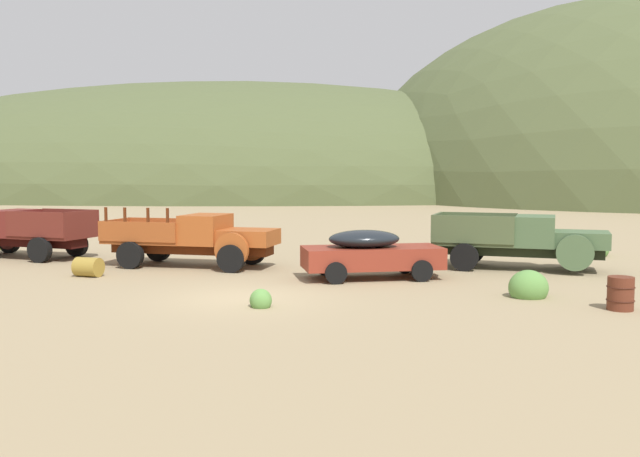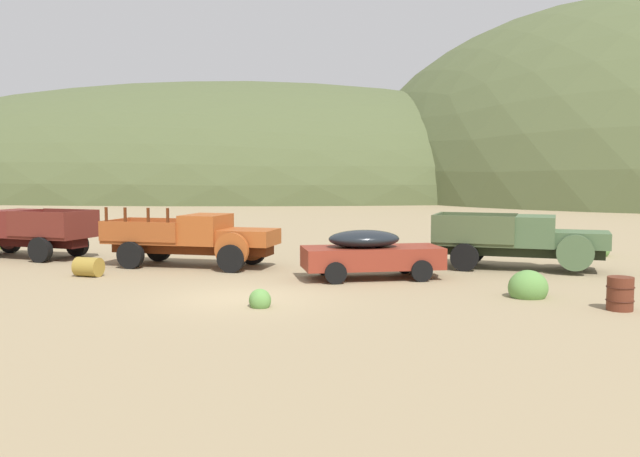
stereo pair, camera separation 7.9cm
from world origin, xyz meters
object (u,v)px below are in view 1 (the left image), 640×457
object	(u,v)px
car_rust_red	(376,253)
truck_oxide_orange	(203,239)
truck_weathered_green	(529,240)
oil_drum_spare	(621,293)
truck_oxblood	(16,232)
oil_drum_tipped	(88,267)

from	to	relation	value
car_rust_red	truck_oxide_orange	bearing A→B (deg)	146.27
truck_weathered_green	oil_drum_spare	distance (m)	7.13
truck_oxblood	oil_drum_tipped	size ratio (longest dim) A/B	6.04
oil_drum_spare	truck_weathered_green	bearing A→B (deg)	93.56
truck_oxide_orange	oil_drum_tipped	distance (m)	4.14
truck_oxide_orange	car_rust_red	distance (m)	6.55
truck_oxide_orange	car_rust_red	size ratio (longest dim) A/B	1.32
car_rust_red	oil_drum_tipped	distance (m)	9.40
truck_oxblood	car_rust_red	xyz separation A→B (m)	(14.13, -4.93, -0.19)
car_rust_red	oil_drum_tipped	world-z (taller)	car_rust_red
truck_oxide_orange	car_rust_red	bearing A→B (deg)	-9.53
truck_oxide_orange	car_rust_red	world-z (taller)	truck_oxide_orange
truck_weathered_green	oil_drum_spare	bearing A→B (deg)	-70.09
truck_oxide_orange	oil_drum_spare	bearing A→B (deg)	-19.39
car_rust_red	oil_drum_tipped	size ratio (longest dim) A/B	4.99
oil_drum_tipped	car_rust_red	bearing A→B (deg)	0.13
truck_weathered_green	oil_drum_spare	size ratio (longest dim) A/B	7.36
oil_drum_spare	car_rust_red	bearing A→B (deg)	140.16
truck_weathered_green	truck_oxblood	bearing A→B (deg)	-171.59
oil_drum_spare	oil_drum_tipped	xyz separation A→B (m)	(-15.25, 4.87, -0.10)
truck_oxblood	oil_drum_tipped	xyz separation A→B (m)	(4.74, -4.95, -0.69)
car_rust_red	truck_weathered_green	distance (m)	5.86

